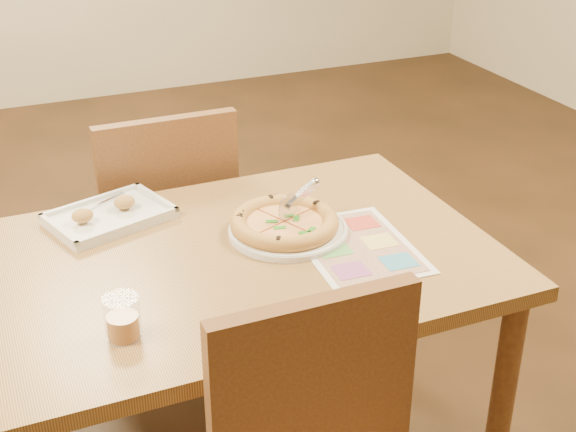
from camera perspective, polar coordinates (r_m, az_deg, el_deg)
name	(u,v)px	position (r m, az deg, el deg)	size (l,w,h in m)	color
dining_table	(227,286)	(1.98, -4.36, -5.02)	(1.30, 0.85, 0.72)	#A07540
chair_far	(164,210)	(2.53, -8.78, 0.40)	(0.42, 0.42, 0.47)	brown
plate	(288,231)	(2.03, 0.00, -1.05)	(0.30, 0.30, 0.02)	silver
pizza	(284,223)	(2.02, -0.25, -0.48)	(0.28, 0.28, 0.04)	gold
pizza_cutter	(298,198)	(2.03, 0.71, 1.27)	(0.13, 0.06, 0.08)	silver
appetizer_tray	(109,216)	(2.15, -12.62, -0.02)	(0.35, 0.29, 0.06)	silver
glass_tumbler	(122,320)	(1.67, -11.69, -7.27)	(0.08, 0.08, 0.09)	#86450A
menu	(357,246)	(1.98, 4.91, -2.15)	(0.26, 0.37, 0.01)	silver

